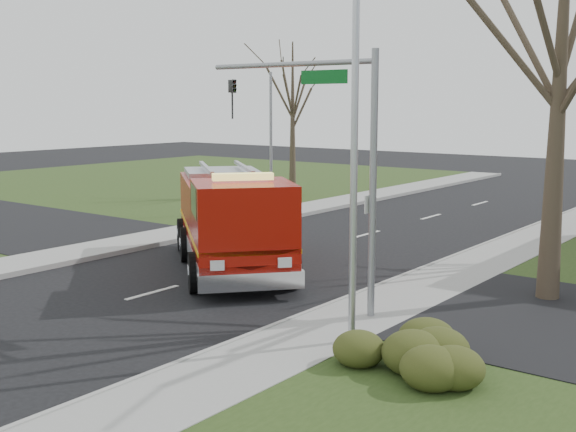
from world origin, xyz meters
The scene contains 10 objects.
ground centered at (0.00, 0.00, 0.00)m, with size 120.00×120.00×0.00m, color black.
sidewalk_right centered at (6.20, 0.00, 0.07)m, with size 2.40×80.00×0.15m, color gray.
sidewalk_left centered at (-6.20, 0.00, 0.07)m, with size 2.40×80.00×0.15m, color gray.
hedge_corner centered at (9.00, -1.00, 0.58)m, with size 2.80×2.00×0.90m, color #333F16.
bare_tree_near centered at (9.50, 6.00, 7.41)m, with size 6.00×6.00×12.00m.
bare_tree_left centered at (-10.00, 20.00, 5.56)m, with size 4.50×4.50×9.00m.
traffic_signal_mast centered at (5.21, 1.50, 4.71)m, with size 5.29×0.18×6.80m.
streetlight_pole centered at (7.14, -0.50, 4.55)m, with size 1.48×0.16×8.40m.
utility_pole_far centered at (-6.80, 14.00, 3.50)m, with size 0.14×0.14×7.00m, color gray.
fire_engine centered at (-0.20, 3.72, 1.57)m, with size 8.42×7.86×3.48m.
Camera 1 is at (15.62, -13.85, 5.48)m, focal length 45.00 mm.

